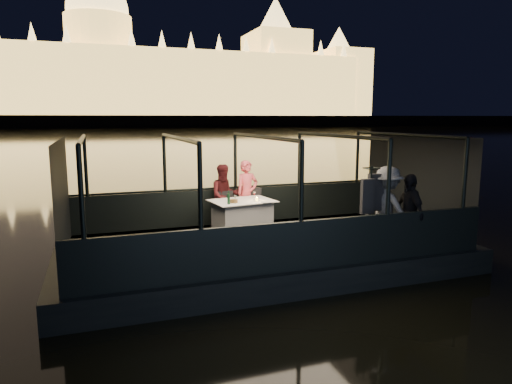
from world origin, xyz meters
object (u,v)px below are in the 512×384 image
object	(u,v)px
person_woman_coral	(247,195)
person_man_maroon	(225,197)
chair_port_right	(255,209)
passenger_dark	(409,210)
chair_port_left	(227,210)
dining_table_central	(242,216)
coat_stand	(370,209)
wine_bottle	(229,198)
passenger_stripe	(387,210)

from	to	relation	value
person_woman_coral	person_man_maroon	bearing A→B (deg)	168.68
chair_port_right	passenger_dark	size ratio (longest dim) A/B	0.59
chair_port_left	person_woman_coral	world-z (taller)	person_woman_coral
dining_table_central	chair_port_right	size ratio (longest dim) A/B	1.54
coat_stand	person_woman_coral	bearing A→B (deg)	115.34
chair_port_left	wine_bottle	size ratio (longest dim) A/B	2.89
chair_port_right	passenger_stripe	size ratio (longest dim) A/B	0.54
passenger_dark	chair_port_left	bearing A→B (deg)	-129.74
chair_port_right	person_woman_coral	world-z (taller)	person_woman_coral
chair_port_left	coat_stand	bearing A→B (deg)	-60.33
chair_port_right	wine_bottle	world-z (taller)	wine_bottle
dining_table_central	chair_port_right	xyz separation A→B (m)	(0.49, 0.45, 0.06)
passenger_dark	wine_bottle	world-z (taller)	passenger_dark
dining_table_central	wine_bottle	world-z (taller)	wine_bottle
coat_stand	passenger_dark	size ratio (longest dim) A/B	1.11
coat_stand	person_woman_coral	world-z (taller)	coat_stand
coat_stand	person_man_maroon	size ratio (longest dim) A/B	1.14
person_woman_coral	wine_bottle	distance (m)	1.33
person_man_maroon	passenger_dark	world-z (taller)	passenger_dark
passenger_stripe	passenger_dark	xyz separation A→B (m)	(0.42, -0.17, 0.00)
chair_port_left	coat_stand	world-z (taller)	coat_stand
passenger_dark	wine_bottle	size ratio (longest dim) A/B	5.20
dining_table_central	wine_bottle	size ratio (longest dim) A/B	4.73
chair_port_left	chair_port_right	size ratio (longest dim) A/B	0.94
coat_stand	wine_bottle	distance (m)	3.16
chair_port_right	person_man_maroon	size ratio (longest dim) A/B	0.60
dining_table_central	coat_stand	bearing A→B (deg)	-52.85
dining_table_central	person_woman_coral	bearing A→B (deg)	63.10
chair_port_right	person_woman_coral	size ratio (longest dim) A/B	0.57
passenger_dark	wine_bottle	xyz separation A→B (m)	(-3.17, 2.25, 0.06)
passenger_dark	wine_bottle	bearing A→B (deg)	-118.76
person_man_maroon	person_woman_coral	bearing A→B (deg)	0.91
wine_bottle	chair_port_right	bearing A→B (deg)	40.52
chair_port_left	wine_bottle	bearing A→B (deg)	-108.81
dining_table_central	passenger_stripe	size ratio (longest dim) A/B	0.83
chair_port_left	coat_stand	size ratio (longest dim) A/B	0.50
chair_port_right	passenger_dark	bearing A→B (deg)	-37.67
dining_table_central	coat_stand	xyz separation A→B (m)	(1.88, -2.49, 0.51)
chair_port_left	chair_port_right	world-z (taller)	chair_port_right
passenger_stripe	chair_port_left	bearing A→B (deg)	21.18
passenger_dark	wine_bottle	distance (m)	3.89
person_man_maroon	chair_port_left	bearing A→B (deg)	-86.58
coat_stand	wine_bottle	xyz separation A→B (m)	(-2.31, 2.15, 0.02)
chair_port_left	person_man_maroon	size ratio (longest dim) A/B	0.57
passenger_stripe	passenger_dark	bearing A→B (deg)	-132.18
chair_port_right	dining_table_central	bearing A→B (deg)	-121.85
chair_port_right	coat_stand	xyz separation A→B (m)	(1.39, -2.94, 0.45)
dining_table_central	chair_port_left	bearing A→B (deg)	113.12
coat_stand	passenger_stripe	world-z (taller)	coat_stand
chair_port_right	passenger_dark	xyz separation A→B (m)	(2.26, -3.03, 0.40)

